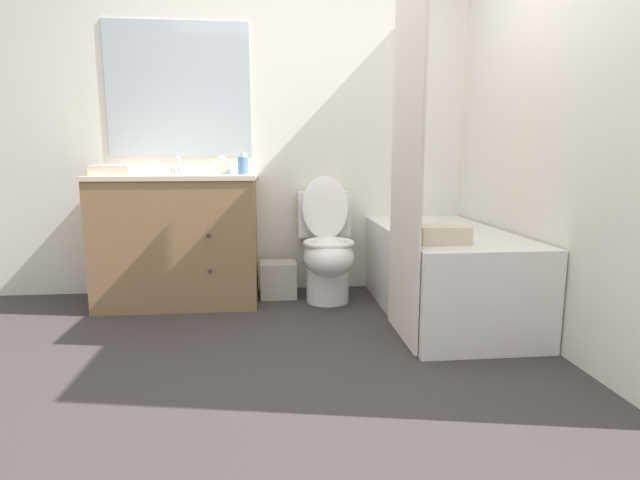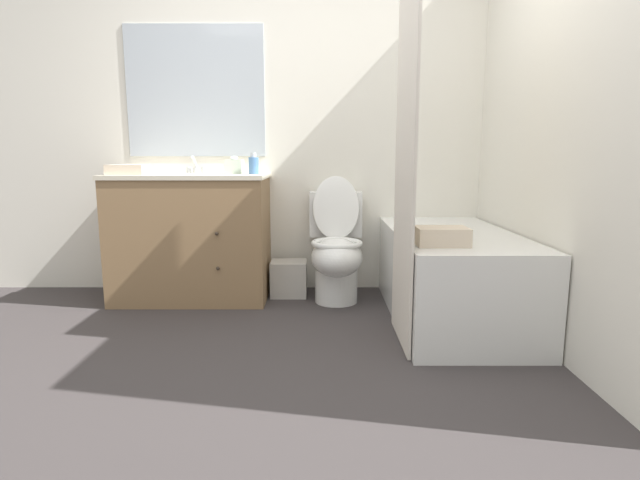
{
  "view_description": "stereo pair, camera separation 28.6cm",
  "coord_description": "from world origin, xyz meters",
  "px_view_note": "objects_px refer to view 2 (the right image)",
  "views": [
    {
      "loc": [
        -0.16,
        -2.06,
        1.01
      ],
      "look_at": [
        0.13,
        0.76,
        0.53
      ],
      "focal_mm": 28.0,
      "sensor_mm": 36.0,
      "label": 1
    },
    {
      "loc": [
        0.13,
        -2.07,
        1.01
      ],
      "look_at": [
        0.13,
        0.76,
        0.53
      ],
      "focal_mm": 28.0,
      "sensor_mm": 36.0,
      "label": 2
    }
  ],
  "objects_px": {
    "toilet": "(336,250)",
    "bath_towel_folded": "(441,236)",
    "sink_faucet": "(195,168)",
    "tissue_box": "(234,166)",
    "hand_towel_folded": "(127,170)",
    "vanity_cabinet": "(191,236)",
    "wastebasket": "(288,278)",
    "soap_dispenser": "(253,165)",
    "bathtub": "(451,275)"
  },
  "relations": [
    {
      "from": "bathtub",
      "to": "wastebasket",
      "type": "height_order",
      "value": "bathtub"
    },
    {
      "from": "wastebasket",
      "to": "soap_dispenser",
      "type": "relative_size",
      "value": 1.78
    },
    {
      "from": "tissue_box",
      "to": "hand_towel_folded",
      "type": "distance_m",
      "value": 0.7
    },
    {
      "from": "toilet",
      "to": "hand_towel_folded",
      "type": "distance_m",
      "value": 1.5
    },
    {
      "from": "sink_faucet",
      "to": "toilet",
      "type": "distance_m",
      "value": 1.19
    },
    {
      "from": "toilet",
      "to": "hand_towel_folded",
      "type": "bearing_deg",
      "value": -177.29
    },
    {
      "from": "wastebasket",
      "to": "hand_towel_folded",
      "type": "bearing_deg",
      "value": -170.09
    },
    {
      "from": "wastebasket",
      "to": "tissue_box",
      "type": "xyz_separation_m",
      "value": [
        -0.38,
        0.02,
        0.81
      ]
    },
    {
      "from": "toilet",
      "to": "bathtub",
      "type": "bearing_deg",
      "value": -28.9
    },
    {
      "from": "vanity_cabinet",
      "to": "hand_towel_folded",
      "type": "height_order",
      "value": "hand_towel_folded"
    },
    {
      "from": "toilet",
      "to": "wastebasket",
      "type": "relative_size",
      "value": 3.37
    },
    {
      "from": "toilet",
      "to": "soap_dispenser",
      "type": "bearing_deg",
      "value": 176.67
    },
    {
      "from": "hand_towel_folded",
      "to": "wastebasket",
      "type": "bearing_deg",
      "value": 9.91
    },
    {
      "from": "bathtub",
      "to": "hand_towel_folded",
      "type": "height_order",
      "value": "hand_towel_folded"
    },
    {
      "from": "toilet",
      "to": "bath_towel_folded",
      "type": "xyz_separation_m",
      "value": [
        0.52,
        -0.84,
        0.23
      ]
    },
    {
      "from": "vanity_cabinet",
      "to": "bath_towel_folded",
      "type": "distance_m",
      "value": 1.79
    },
    {
      "from": "sink_faucet",
      "to": "bath_towel_folded",
      "type": "distance_m",
      "value": 1.92
    },
    {
      "from": "tissue_box",
      "to": "hand_towel_folded",
      "type": "bearing_deg",
      "value": -162.81
    },
    {
      "from": "wastebasket",
      "to": "sink_faucet",
      "type": "bearing_deg",
      "value": 168.67
    },
    {
      "from": "sink_faucet",
      "to": "soap_dispenser",
      "type": "xyz_separation_m",
      "value": [
        0.45,
        -0.22,
        0.03
      ]
    },
    {
      "from": "bathtub",
      "to": "tissue_box",
      "type": "xyz_separation_m",
      "value": [
        -1.42,
        0.53,
        0.66
      ]
    },
    {
      "from": "hand_towel_folded",
      "to": "sink_faucet",
      "type": "bearing_deg",
      "value": 40.52
    },
    {
      "from": "vanity_cabinet",
      "to": "soap_dispenser",
      "type": "bearing_deg",
      "value": -3.31
    },
    {
      "from": "hand_towel_folded",
      "to": "toilet",
      "type": "bearing_deg",
      "value": 2.71
    },
    {
      "from": "vanity_cabinet",
      "to": "sink_faucet",
      "type": "height_order",
      "value": "sink_faucet"
    },
    {
      "from": "toilet",
      "to": "soap_dispenser",
      "type": "distance_m",
      "value": 0.82
    },
    {
      "from": "sink_faucet",
      "to": "bathtub",
      "type": "distance_m",
      "value": 1.95
    },
    {
      "from": "vanity_cabinet",
      "to": "bath_towel_folded",
      "type": "xyz_separation_m",
      "value": [
        1.54,
        -0.9,
        0.14
      ]
    },
    {
      "from": "vanity_cabinet",
      "to": "tissue_box",
      "type": "relative_size",
      "value": 7.91
    },
    {
      "from": "sink_faucet",
      "to": "toilet",
      "type": "bearing_deg",
      "value": -14.0
    },
    {
      "from": "wastebasket",
      "to": "bath_towel_folded",
      "type": "bearing_deg",
      "value": -47.87
    },
    {
      "from": "sink_faucet",
      "to": "toilet",
      "type": "height_order",
      "value": "sink_faucet"
    },
    {
      "from": "toilet",
      "to": "vanity_cabinet",
      "type": "bearing_deg",
      "value": 176.68
    },
    {
      "from": "soap_dispenser",
      "to": "sink_faucet",
      "type": "bearing_deg",
      "value": 153.88
    },
    {
      "from": "toilet",
      "to": "bath_towel_folded",
      "type": "relative_size",
      "value": 3.26
    },
    {
      "from": "sink_faucet",
      "to": "toilet",
      "type": "xyz_separation_m",
      "value": [
        1.02,
        -0.25,
        -0.56
      ]
    },
    {
      "from": "bathtub",
      "to": "bath_towel_folded",
      "type": "relative_size",
      "value": 5.48
    },
    {
      "from": "bathtub",
      "to": "soap_dispenser",
      "type": "relative_size",
      "value": 10.12
    },
    {
      "from": "tissue_box",
      "to": "hand_towel_folded",
      "type": "height_order",
      "value": "tissue_box"
    },
    {
      "from": "vanity_cabinet",
      "to": "tissue_box",
      "type": "xyz_separation_m",
      "value": [
        0.3,
        0.08,
        0.48
      ]
    },
    {
      "from": "toilet",
      "to": "wastebasket",
      "type": "distance_m",
      "value": 0.43
    },
    {
      "from": "wastebasket",
      "to": "bath_towel_folded",
      "type": "distance_m",
      "value": 1.37
    },
    {
      "from": "wastebasket",
      "to": "tissue_box",
      "type": "height_order",
      "value": "tissue_box"
    },
    {
      "from": "sink_faucet",
      "to": "hand_towel_folded",
      "type": "xyz_separation_m",
      "value": [
        -0.37,
        -0.32,
        -0.0
      ]
    },
    {
      "from": "wastebasket",
      "to": "tissue_box",
      "type": "bearing_deg",
      "value": 176.32
    },
    {
      "from": "sink_faucet",
      "to": "soap_dispenser",
      "type": "distance_m",
      "value": 0.5
    },
    {
      "from": "tissue_box",
      "to": "soap_dispenser",
      "type": "height_order",
      "value": "soap_dispenser"
    },
    {
      "from": "tissue_box",
      "to": "soap_dispenser",
      "type": "distance_m",
      "value": 0.19
    },
    {
      "from": "soap_dispenser",
      "to": "hand_towel_folded",
      "type": "xyz_separation_m",
      "value": [
        -0.82,
        -0.1,
        -0.03
      ]
    },
    {
      "from": "vanity_cabinet",
      "to": "bath_towel_folded",
      "type": "height_order",
      "value": "vanity_cabinet"
    }
  ]
}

